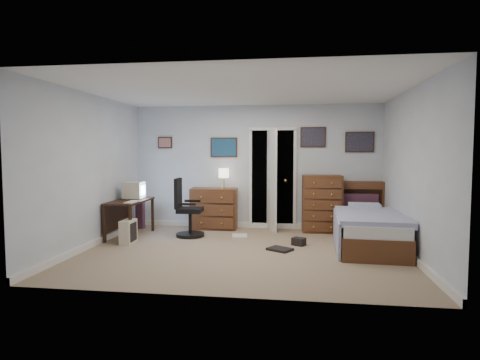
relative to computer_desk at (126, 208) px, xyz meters
name	(u,v)px	position (x,y,z in m)	size (l,w,h in m)	color
floor	(243,252)	(2.28, -0.82, -0.53)	(5.00, 4.00, 0.02)	gray
computer_desk	(126,208)	(0.00, 0.00, 0.00)	(0.55, 1.17, 0.67)	black
crt_monitor	(134,190)	(0.10, 0.15, 0.32)	(0.35, 0.33, 0.32)	beige
keyboard	(131,202)	(0.26, -0.35, 0.17)	(0.13, 0.36, 0.02)	beige
pc_tower	(128,232)	(0.28, -0.55, -0.32)	(0.19, 0.38, 0.40)	beige
office_chair	(187,214)	(1.12, 0.14, -0.10)	(0.55, 0.55, 1.08)	black
media_stack	(140,210)	(-0.04, 0.79, -0.15)	(0.15, 0.15, 0.74)	maroon
low_dresser	(214,208)	(1.46, 0.95, -0.11)	(0.93, 0.46, 0.82)	brown
table_lamp	(224,174)	(1.66, 0.95, 0.60)	(0.22, 0.22, 0.40)	gold
doorway	(273,178)	(2.63, 1.45, 0.48)	(0.96, 1.12, 2.05)	black
tall_dresser	(322,204)	(3.61, 0.93, 0.03)	(0.75, 0.44, 1.11)	brown
headboard_bookcase	(354,205)	(4.23, 1.04, 0.00)	(1.10, 0.30, 0.99)	brown
bed	(368,230)	(4.27, -0.34, -0.22)	(1.13, 1.99, 0.64)	brown
wall_posters	(284,142)	(2.85, 1.16, 1.23)	(4.38, 0.04, 0.60)	#331E11
floor_clutter	(272,242)	(2.71, -0.26, -0.48)	(1.34, 1.24, 0.13)	black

